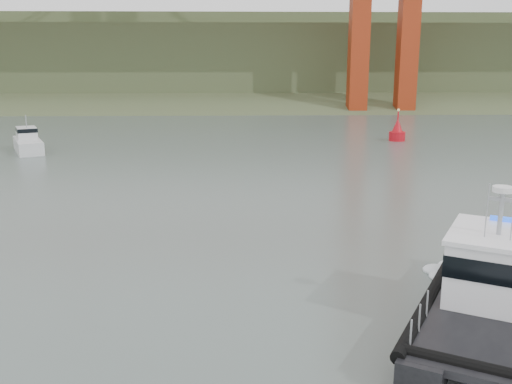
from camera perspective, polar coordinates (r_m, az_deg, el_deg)
ground at (r=21.83m, az=2.91°, el=-11.47°), size 400.00×400.00×0.00m
headlands at (r=145.25m, az=-1.19°, el=12.59°), size 500.00×105.36×27.12m
patrol_boat at (r=21.34m, az=22.56°, el=-9.33°), size 8.64×11.27×5.21m
motorboat at (r=60.70m, az=-21.86°, el=4.65°), size 4.87×7.05×3.70m
nav_buoy at (r=65.57m, az=13.94°, el=5.86°), size 1.80×1.80×3.74m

